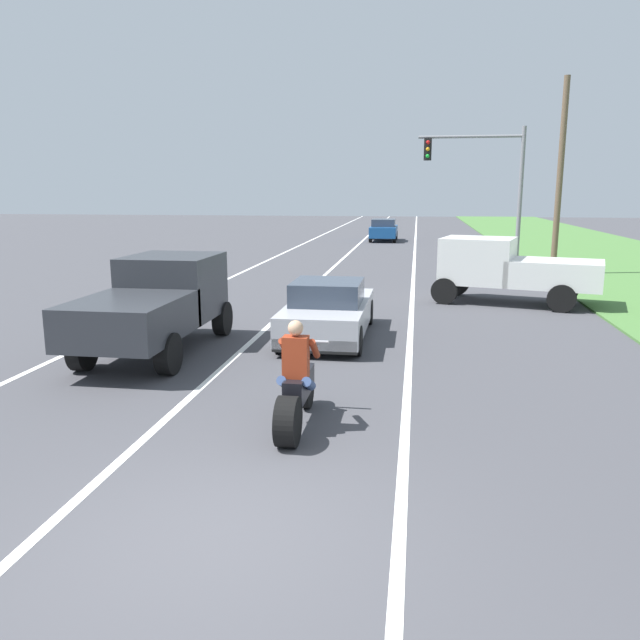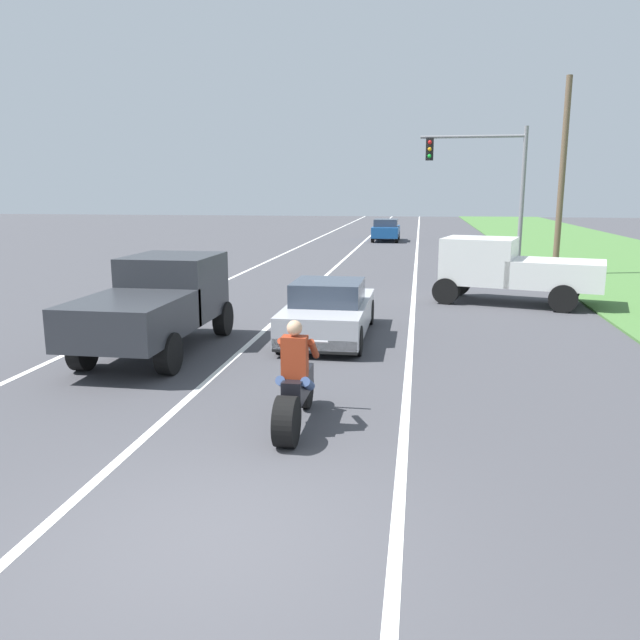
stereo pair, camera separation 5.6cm
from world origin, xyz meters
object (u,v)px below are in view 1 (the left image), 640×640
pickup_truck_right_shoulder_white (508,267)px  traffic_light_mast_near (489,176)px  pickup_truck_left_lane_dark_grey (157,301)px  distant_car_far_ahead (384,230)px  motorcycle_with_rider (296,390)px  sports_car_silver (328,311)px

pickup_truck_right_shoulder_white → traffic_light_mast_near: (0.12, 8.09, 2.88)m
pickup_truck_left_lane_dark_grey → distant_car_far_ahead: (3.17, 30.93, -0.33)m
pickup_truck_left_lane_dark_grey → motorcycle_with_rider: bearing=-46.7°
motorcycle_with_rider → traffic_light_mast_near: bearing=76.7°
motorcycle_with_rider → traffic_light_mast_near: traffic_light_mast_near is taller
motorcycle_with_rider → distant_car_far_ahead: 34.92m
pickup_truck_left_lane_dark_grey → sports_car_silver: bearing=28.1°
traffic_light_mast_near → distant_car_far_ahead: size_ratio=1.50×
sports_car_silver → traffic_light_mast_near: bearing=70.0°
traffic_light_mast_near → pickup_truck_right_shoulder_white: bearing=-90.8°
motorcycle_with_rider → pickup_truck_right_shoulder_white: bearing=68.4°
sports_car_silver → pickup_truck_right_shoulder_white: bearing=48.4°
pickup_truck_left_lane_dark_grey → distant_car_far_ahead: pickup_truck_left_lane_dark_grey is taller
sports_car_silver → traffic_light_mast_near: 14.73m
distant_car_far_ahead → motorcycle_with_rider: bearing=-89.0°
pickup_truck_right_shoulder_white → distant_car_far_ahead: 24.25m
distant_car_far_ahead → sports_car_silver: bearing=-89.5°
pickup_truck_right_shoulder_white → traffic_light_mast_near: traffic_light_mast_near is taller
motorcycle_with_rider → sports_car_silver: size_ratio=0.51×
motorcycle_with_rider → sports_car_silver: (-0.35, 5.82, 0.04)m
pickup_truck_left_lane_dark_grey → traffic_light_mast_near: size_ratio=0.80×
sports_car_silver → distant_car_far_ahead: bearing=90.5°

